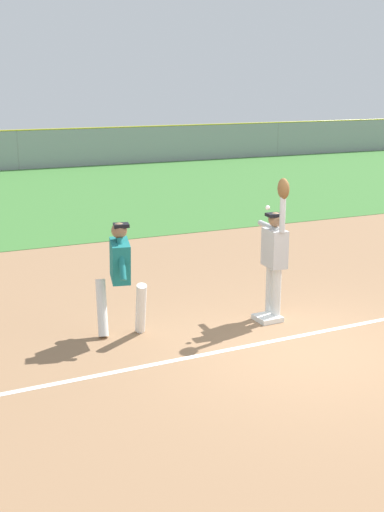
# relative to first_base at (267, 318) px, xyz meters

# --- Properties ---
(ground_plane) EXTENTS (71.04, 71.04, 0.00)m
(ground_plane) POSITION_rel_first_base_xyz_m (-0.15, -1.23, -0.04)
(ground_plane) COLOR #936D4C
(outfield_grass) EXTENTS (50.82, 14.04, 0.01)m
(outfield_grass) POSITION_rel_first_base_xyz_m (-0.15, 13.21, -0.04)
(outfield_grass) COLOR #3D7533
(outfield_grass) RESTS_ON ground_plane
(chalk_foul_line) EXTENTS (12.00, 0.44, 0.01)m
(chalk_foul_line) POSITION_rel_first_base_xyz_m (-4.00, -0.90, -0.04)
(chalk_foul_line) COLOR white
(chalk_foul_line) RESTS_ON ground_plane
(first_base) EXTENTS (0.40, 0.40, 0.08)m
(first_base) POSITION_rel_first_base_xyz_m (0.00, 0.00, 0.00)
(first_base) COLOR white
(first_base) RESTS_ON ground_plane
(fielder) EXTENTS (0.29, 0.90, 2.28)m
(fielder) POSITION_rel_first_base_xyz_m (0.15, 0.08, 1.08)
(fielder) COLOR silver
(fielder) RESTS_ON ground_plane
(runner) EXTENTS (0.75, 0.84, 1.72)m
(runner) POSITION_rel_first_base_xyz_m (-2.31, 0.36, 0.96)
(runner) COLOR white
(runner) RESTS_ON ground_plane
(baseball) EXTENTS (0.07, 0.07, 0.07)m
(baseball) POSITION_rel_first_base_xyz_m (-0.00, 0.08, 1.77)
(baseball) COLOR white
(outfield_fence) EXTENTS (50.90, 0.08, 1.68)m
(outfield_fence) POSITION_rel_first_base_xyz_m (-0.15, 20.23, 0.80)
(outfield_fence) COLOR #93999E
(outfield_fence) RESTS_ON ground_plane
(parked_car_blue) EXTENTS (4.59, 2.51, 1.25)m
(parked_car_blue) POSITION_rel_first_base_xyz_m (4.10, 24.14, 0.63)
(parked_car_blue) COLOR #23389E
(parked_car_blue) RESTS_ON ground_plane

